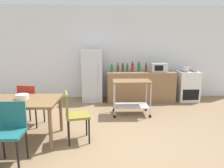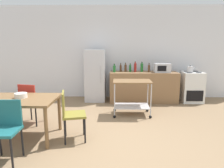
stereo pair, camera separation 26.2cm
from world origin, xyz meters
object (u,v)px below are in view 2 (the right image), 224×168
(chair_teal, at_px, (6,127))
(bottle_soy_sauce, at_px, (135,67))
(refrigerator, at_px, (95,76))
(bottle_olive_oil, at_px, (121,68))
(kettle, at_px, (190,69))
(stove_oven, at_px, (191,87))
(bottle_sesame_oil, at_px, (114,69))
(chair_olive, at_px, (70,112))
(kitchen_cart, at_px, (132,92))
(fruit_bowl, at_px, (21,95))
(dining_table, at_px, (14,103))
(bottle_sparkling_water, at_px, (130,68))
(bottle_hot_sauce, at_px, (126,68))
(chair_red, at_px, (31,101))
(bottle_vinegar, at_px, (149,68))
(microwave, at_px, (162,68))
(bottle_wine, at_px, (142,67))

(chair_teal, bearing_deg, bottle_soy_sauce, 55.16)
(chair_teal, relative_size, refrigerator, 0.57)
(bottle_olive_oil, bearing_deg, kettle, -4.01)
(kettle, bearing_deg, chair_teal, -139.59)
(stove_oven, relative_size, bottle_sesame_oil, 3.72)
(chair_olive, height_order, kitchen_cart, chair_olive)
(chair_olive, bearing_deg, chair_teal, 116.64)
(bottle_sesame_oil, height_order, bottle_soy_sauce, bottle_soy_sauce)
(bottle_soy_sauce, bearing_deg, kitchen_cart, -98.29)
(fruit_bowl, bearing_deg, bottle_soy_sauce, 47.69)
(dining_table, relative_size, bottle_soy_sauce, 4.82)
(bottle_sparkling_water, bearing_deg, bottle_hot_sauce, -170.87)
(chair_red, bearing_deg, chair_teal, 109.68)
(stove_oven, bearing_deg, kettle, -140.33)
(bottle_hot_sauce, xyz_separation_m, bottle_vinegar, (0.68, -0.10, 0.00))
(stove_oven, xyz_separation_m, bottle_hot_sauce, (-1.99, 0.02, 0.56))
(chair_teal, relative_size, microwave, 1.93)
(stove_oven, relative_size, bottle_olive_oil, 3.55)
(chair_olive, bearing_deg, microwave, -52.46)
(chair_teal, height_order, bottle_vinegar, bottle_vinegar)
(refrigerator, relative_size, kitchen_cart, 1.70)
(dining_table, height_order, bottle_sparkling_water, bottle_sparkling_water)
(refrigerator, distance_m, bottle_vinegar, 1.62)
(chair_olive, relative_size, kettle, 3.71)
(bottle_sesame_oil, xyz_separation_m, bottle_soy_sauce, (0.62, 0.07, 0.03))
(dining_table, bearing_deg, bottle_wine, 45.02)
(stove_oven, distance_m, bottle_hot_sauce, 2.06)
(microwave, bearing_deg, bottle_sesame_oil, -178.34)
(stove_oven, height_order, bottle_sparkling_water, bottle_sparkling_water)
(microwave, distance_m, kettle, 0.80)
(refrigerator, xyz_separation_m, bottle_hot_sauce, (0.91, -0.06, 0.24))
(dining_table, distance_m, bottle_hot_sauce, 3.35)
(kettle, bearing_deg, microwave, 176.46)
(bottle_sparkling_water, relative_size, microwave, 0.54)
(microwave, bearing_deg, bottle_hot_sauce, 176.27)
(fruit_bowl, height_order, kettle, kettle)
(chair_teal, distance_m, bottle_soy_sauce, 3.95)
(chair_teal, bearing_deg, microwave, 46.36)
(dining_table, bearing_deg, bottle_hot_sauce, 50.97)
(dining_table, xyz_separation_m, bottle_vinegar, (2.78, 2.49, 0.35))
(microwave, bearing_deg, bottle_wine, 173.61)
(chair_teal, relative_size, fruit_bowl, 4.06)
(bottle_olive_oil, bearing_deg, bottle_sesame_oil, -144.92)
(chair_red, bearing_deg, refrigerator, -109.92)
(chair_teal, distance_m, stove_oven, 5.07)
(kitchen_cart, relative_size, bottle_soy_sauce, 2.93)
(chair_teal, relative_size, bottle_wine, 2.98)
(bottle_soy_sauce, height_order, kettle, bottle_soy_sauce)
(refrigerator, height_order, microwave, refrigerator)
(bottle_olive_oil, bearing_deg, chair_red, -135.06)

